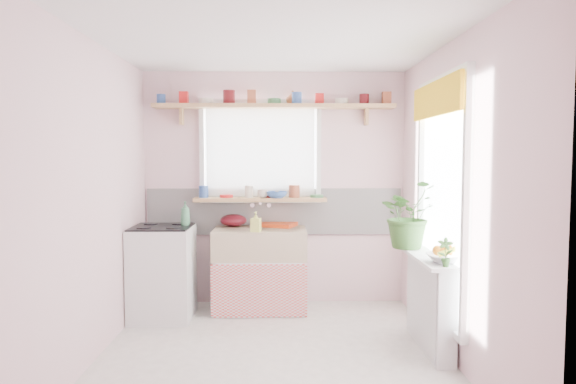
{
  "coord_description": "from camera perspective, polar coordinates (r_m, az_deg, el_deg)",
  "views": [
    {
      "loc": [
        0.04,
        -3.95,
        1.6
      ],
      "look_at": [
        0.13,
        0.55,
        1.28
      ],
      "focal_mm": 32.0,
      "sensor_mm": 36.0,
      "label": 1
    }
  ],
  "objects": [
    {
      "name": "room",
      "position": [
        4.85,
        6.25,
        1.29
      ],
      "size": [
        3.2,
        3.2,
        3.2
      ],
      "color": "white",
      "rests_on": "ground"
    },
    {
      "name": "sink_unit",
      "position": [
        5.37,
        -3.13,
        -8.54
      ],
      "size": [
        0.95,
        0.65,
        1.11
      ],
      "color": "white",
      "rests_on": "ground"
    },
    {
      "name": "cooker",
      "position": [
        5.25,
        -13.76,
        -8.63
      ],
      "size": [
        0.58,
        0.58,
        0.93
      ],
      "color": "white",
      "rests_on": "ground"
    },
    {
      "name": "radiator_ledge",
      "position": [
        4.5,
        15.51,
        -11.63
      ],
      "size": [
        0.22,
        0.95,
        0.78
      ],
      "color": "white",
      "rests_on": "ground"
    },
    {
      "name": "windowsill",
      "position": [
        5.45,
        -3.09,
        -0.83
      ],
      "size": [
        1.4,
        0.22,
        0.04
      ],
      "primitive_type": "cube",
      "color": "tan",
      "rests_on": "room"
    },
    {
      "name": "pine_shelf",
      "position": [
        5.44,
        -1.53,
        9.5
      ],
      "size": [
        2.52,
        0.24,
        0.04
      ],
      "primitive_type": "cube",
      "color": "tan",
      "rests_on": "room"
    },
    {
      "name": "shelf_crockery",
      "position": [
        5.45,
        -1.53,
        10.28
      ],
      "size": [
        2.47,
        0.11,
        0.12
      ],
      "color": "#3359A5",
      "rests_on": "pine_shelf"
    },
    {
      "name": "sill_crockery",
      "position": [
        5.45,
        -3.61,
        -0.05
      ],
      "size": [
        1.35,
        0.11,
        0.12
      ],
      "color": "#3359A5",
      "rests_on": "windowsill"
    },
    {
      "name": "dish_tray",
      "position": [
        5.5,
        -1.25,
        -3.62
      ],
      "size": [
        0.46,
        0.4,
        0.04
      ],
      "primitive_type": "cube",
      "rotation": [
        0.0,
        0.0,
        -0.36
      ],
      "color": "#E84414",
      "rests_on": "sink_unit"
    },
    {
      "name": "colander",
      "position": [
        5.51,
        -6.07,
        -3.15
      ],
      "size": [
        0.32,
        0.32,
        0.13
      ],
      "primitive_type": "ellipsoid",
      "rotation": [
        0.0,
        0.0,
        -0.12
      ],
      "color": "#590F19",
      "rests_on": "sink_unit"
    },
    {
      "name": "jade_plant",
      "position": [
        4.73,
        13.26,
        -2.41
      ],
      "size": [
        0.69,
        0.65,
        0.61
      ],
      "primitive_type": "imported",
      "rotation": [
        0.0,
        0.0,
        0.4
      ],
      "color": "#366227",
      "rests_on": "radiator_ledge"
    },
    {
      "name": "fruit_bowl",
      "position": [
        4.19,
        17.0,
        -7.05
      ],
      "size": [
        0.28,
        0.28,
        0.07
      ],
      "primitive_type": "imported",
      "rotation": [
        0.0,
        0.0,
        0.03
      ],
      "color": "silver",
      "rests_on": "radiator_ledge"
    },
    {
      "name": "herb_pot",
      "position": [
        4.01,
        17.08,
        -6.42
      ],
      "size": [
        0.13,
        0.11,
        0.22
      ],
      "primitive_type": "imported",
      "rotation": [
        0.0,
        0.0,
        -0.3
      ],
      "color": "#366528",
      "rests_on": "radiator_ledge"
    },
    {
      "name": "soap_bottle_sink",
      "position": [
        5.1,
        -3.59,
        -3.32
      ],
      "size": [
        0.11,
        0.11,
        0.2
      ],
      "primitive_type": "imported",
      "rotation": [
        0.0,
        0.0,
        -0.26
      ],
      "color": "#E7F16B",
      "rests_on": "sink_unit"
    },
    {
      "name": "sill_cup",
      "position": [
        5.4,
        -2.84,
        -0.19
      ],
      "size": [
        0.13,
        0.13,
        0.09
      ],
      "primitive_type": "imported",
      "rotation": [
        0.0,
        0.0,
        0.22
      ],
      "color": "white",
      "rests_on": "windowsill"
    },
    {
      "name": "sill_bowl",
      "position": [
        5.38,
        -1.25,
        -0.3
      ],
      "size": [
        0.24,
        0.24,
        0.07
      ],
      "primitive_type": "imported",
      "rotation": [
        0.0,
        0.0,
        -0.11
      ],
      "color": "#3865B6",
      "rests_on": "windowsill"
    },
    {
      "name": "shelf_vase",
      "position": [
        5.52,
        0.52,
        10.41
      ],
      "size": [
        0.16,
        0.16,
        0.15
      ],
      "primitive_type": "imported",
      "rotation": [
        0.0,
        0.0,
        -0.14
      ],
      "color": "#98522E",
      "rests_on": "pine_shelf"
    },
    {
      "name": "cooker_bottle",
      "position": [
        5.17,
        -11.35,
        -2.34
      ],
      "size": [
        0.12,
        0.12,
        0.24
      ],
      "primitive_type": "imported",
      "rotation": [
        0.0,
        0.0,
        0.34
      ],
      "color": "#468C60",
      "rests_on": "cooker"
    },
    {
      "name": "fruit",
      "position": [
        4.19,
        17.06,
        -6.25
      ],
      "size": [
        0.2,
        0.14,
        0.1
      ],
      "color": "orange",
      "rests_on": "fruit_bowl"
    }
  ]
}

